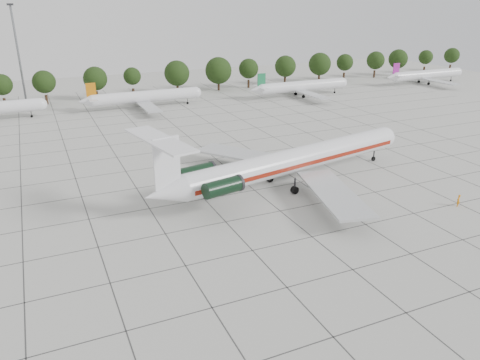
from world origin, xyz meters
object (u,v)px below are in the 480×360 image
(bg_airliner_d, at_px, (302,86))
(floodlight_mast, at_px, (17,48))
(main_airliner, at_px, (286,162))
(ground_crew, at_px, (458,200))
(bg_airliner_c, at_px, (145,97))
(bg_airliner_e, at_px, (427,75))

(bg_airliner_d, relative_size, floodlight_mast, 1.11)
(main_airliner, height_order, ground_crew, main_airliner)
(main_airliner, xyz_separation_m, bg_airliner_d, (38.53, 58.79, -1.04))
(bg_airliner_d, xyz_separation_m, floodlight_mast, (-73.46, 25.76, 11.37))
(bg_airliner_c, bearing_deg, ground_crew, -72.42)
(bg_airliner_e, relative_size, floodlight_mast, 1.11)
(main_airliner, distance_m, floodlight_mast, 92.06)
(bg_airliner_c, xyz_separation_m, floodlight_mast, (-28.33, 22.29, 11.37))
(bg_airliner_e, bearing_deg, bg_airliner_d, -178.22)
(bg_airliner_c, bearing_deg, main_airliner, -83.95)
(ground_crew, bearing_deg, bg_airliner_c, -101.18)
(main_airliner, height_order, bg_airliner_d, main_airliner)
(bg_airliner_c, bearing_deg, bg_airliner_d, -4.39)
(ground_crew, relative_size, bg_airliner_e, 0.06)
(ground_crew, distance_m, bg_airliner_c, 82.24)
(main_airliner, relative_size, bg_airliner_c, 1.67)
(bg_airliner_c, bearing_deg, floodlight_mast, 141.81)
(bg_airliner_d, xyz_separation_m, bg_airliner_e, (48.78, 1.52, 0.00))
(bg_airliner_c, distance_m, floodlight_mast, 37.80)
(bg_airliner_d, bearing_deg, floodlight_mast, 160.68)
(main_airliner, xyz_separation_m, ground_crew, (18.23, -16.11, -3.08))
(floodlight_mast, bearing_deg, ground_crew, -62.16)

